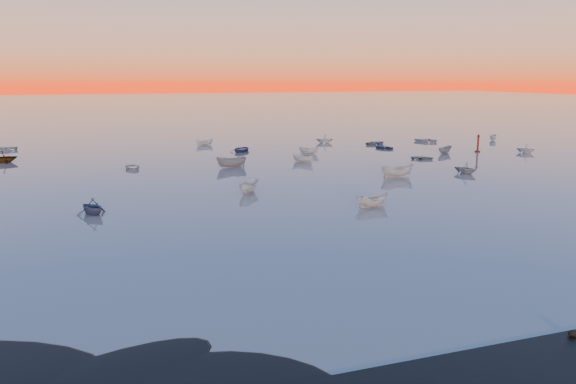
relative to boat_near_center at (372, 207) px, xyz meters
name	(u,v)px	position (x,y,z in m)	size (l,w,h in m)	color
ground	(174,134)	(-7.96, 76.00, 0.00)	(600.00, 600.00, 0.00)	slate
mud_lobes	(466,328)	(-7.96, -25.00, 0.01)	(140.00, 6.00, 0.07)	black
moored_fleet	(222,166)	(-7.96, 29.00, 0.00)	(124.00, 58.00, 1.20)	silver
boat_near_center	(372,207)	(0.00, 0.00, 0.00)	(3.61, 1.53, 1.25)	silver
boat_near_right	(465,174)	(19.90, 12.67, 0.00)	(3.20, 1.44, 1.12)	slate
channel_marker	(478,145)	(34.88, 29.61, 1.21)	(0.86, 0.86, 3.07)	#43110E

